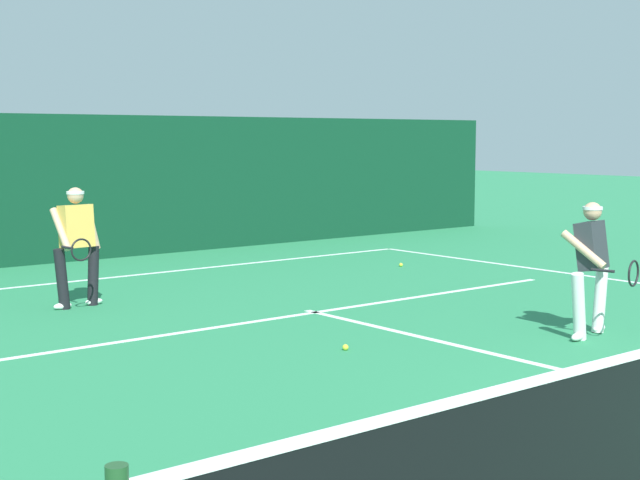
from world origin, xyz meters
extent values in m
cube|color=white|center=(0.00, 10.66, 0.00)|extent=(10.92, 0.10, 0.01)
cube|color=white|center=(0.00, 6.22, 0.00)|extent=(8.90, 0.10, 0.01)
cube|color=white|center=(0.00, 3.20, 0.00)|extent=(0.10, 6.40, 0.01)
cylinder|color=silver|center=(1.83, 3.19, 0.39)|extent=(0.25, 0.18, 0.78)
cylinder|color=silver|center=(1.24, 3.06, 0.39)|extent=(0.30, 0.19, 0.79)
ellipsoid|color=white|center=(1.83, 3.19, 0.04)|extent=(0.28, 0.16, 0.09)
ellipsoid|color=white|center=(1.24, 3.06, 0.04)|extent=(0.28, 0.16, 0.09)
cube|color=#2D3338|center=(1.53, 3.13, 1.05)|extent=(0.45, 0.37, 0.57)
cylinder|color=tan|center=(1.75, 3.17, 1.02)|extent=(0.24, 0.14, 0.60)
cylinder|color=tan|center=(1.32, 3.08, 1.02)|extent=(0.21, 0.54, 0.42)
sphere|color=tan|center=(1.53, 3.13, 1.44)|extent=(0.21, 0.21, 0.21)
cylinder|color=white|center=(1.53, 3.13, 1.47)|extent=(0.27, 0.27, 0.04)
cylinder|color=black|center=(1.32, 2.82, 0.81)|extent=(0.09, 0.26, 0.03)
torus|color=black|center=(1.40, 2.49, 0.81)|extent=(0.29, 0.09, 0.29)
cylinder|color=black|center=(-1.99, 8.55, 0.40)|extent=(0.20, 0.16, 0.81)
cylinder|color=black|center=(-2.46, 8.50, 0.40)|extent=(0.22, 0.16, 0.82)
ellipsoid|color=white|center=(-1.99, 8.55, 0.04)|extent=(0.27, 0.14, 0.09)
ellipsoid|color=white|center=(-2.46, 8.50, 0.04)|extent=(0.27, 0.14, 0.09)
cube|color=#E5B24C|center=(-2.23, 8.53, 1.09)|extent=(0.44, 0.30, 0.58)
cylinder|color=tan|center=(-2.00, 8.55, 1.06)|extent=(0.25, 0.12, 0.62)
cylinder|color=tan|center=(-2.46, 8.50, 1.06)|extent=(0.14, 0.44, 0.56)
sphere|color=tan|center=(-2.23, 8.53, 1.50)|extent=(0.22, 0.22, 0.22)
cylinder|color=white|center=(-2.23, 8.53, 1.54)|extent=(0.26, 0.26, 0.04)
cylinder|color=black|center=(-2.48, 8.25, 0.85)|extent=(0.06, 0.26, 0.03)
torus|color=black|center=(-2.45, 7.91, 0.85)|extent=(0.29, 0.05, 0.29)
sphere|color=#D1E033|center=(3.84, 8.63, 0.03)|extent=(0.07, 0.07, 0.07)
sphere|color=#D1E033|center=(-1.10, 4.34, 0.03)|extent=(0.07, 0.07, 0.07)
cube|color=#0C3822|center=(0.00, 12.93, 1.34)|extent=(21.02, 0.12, 2.67)
camera|label=1|loc=(-7.47, -3.13, 2.28)|focal=52.53mm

